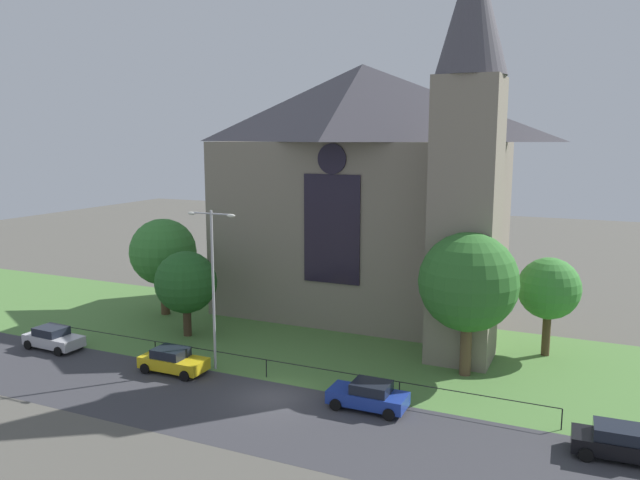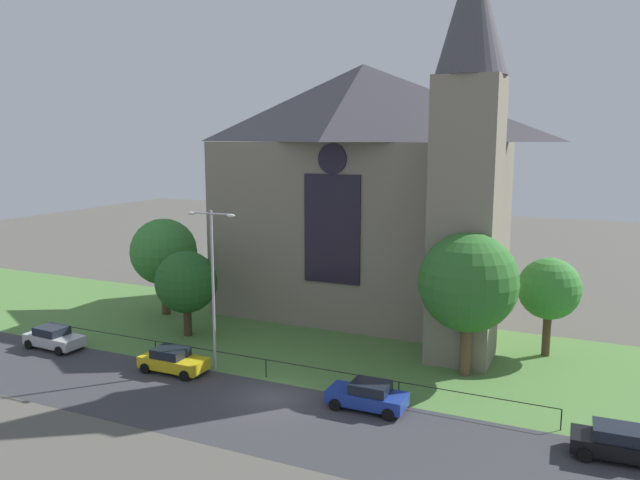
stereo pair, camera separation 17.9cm
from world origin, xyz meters
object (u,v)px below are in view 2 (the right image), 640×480
at_px(parked_car_black, 619,443).
at_px(tree_right_near, 468,283).
at_px(church_building, 368,189).
at_px(parked_car_blue, 368,396).
at_px(tree_left_near, 186,282).
at_px(tree_left_far, 164,252).
at_px(parked_car_silver, 54,338).
at_px(streetlamp_near, 213,272).
at_px(tree_right_far, 549,289).
at_px(parked_car_yellow, 173,360).

bearing_deg(parked_car_black, tree_right_near, 136.71).
distance_m(church_building, parked_car_blue, 20.52).
xyz_separation_m(tree_left_near, parked_car_blue, (16.31, -6.30, -3.23)).
bearing_deg(church_building, tree_left_far, -155.51).
bearing_deg(church_building, parked_car_blue, -69.53).
height_order(parked_car_silver, parked_car_blue, same).
bearing_deg(tree_right_near, tree_left_far, 172.74).
bearing_deg(church_building, streetlamp_near, -105.72).
height_order(streetlamp_near, parked_car_black, streetlamp_near).
xyz_separation_m(tree_right_far, tree_left_near, (-24.20, -6.37, -0.55)).
bearing_deg(parked_car_yellow, tree_left_far, 129.63).
distance_m(tree_right_far, parked_car_silver, 33.52).
bearing_deg(tree_right_near, tree_right_far, 53.62).
height_order(parked_car_silver, parked_car_yellow, same).
bearing_deg(tree_right_far, parked_car_black, -71.95).
bearing_deg(parked_car_yellow, church_building, 68.90).
bearing_deg(parked_car_black, tree_left_far, 160.15).
distance_m(tree_right_far, parked_car_blue, 15.40).
bearing_deg(tree_left_near, parked_car_silver, -137.33).
xyz_separation_m(tree_left_near, parked_car_silver, (-6.66, -6.14, -3.23)).
height_order(tree_left_near, tree_right_near, tree_right_near).
distance_m(church_building, streetlamp_near, 16.60).
bearing_deg(tree_right_far, tree_left_far, -175.16).
distance_m(tree_right_far, parked_car_yellow, 24.55).
relative_size(tree_left_near, tree_left_far, 0.79).
bearing_deg(church_building, tree_right_near, -44.87).
height_order(tree_right_far, parked_car_yellow, tree_right_far).
bearing_deg(tree_left_far, tree_left_near, -37.65).
height_order(parked_car_yellow, parked_car_black, same).
relative_size(tree_right_far, parked_car_black, 1.54).
bearing_deg(parked_car_silver, tree_left_far, 83.37).
bearing_deg(streetlamp_near, parked_car_yellow, -143.20).
relative_size(tree_left_far, streetlamp_near, 0.79).
bearing_deg(parked_car_blue, parked_car_silver, -0.71).
bearing_deg(tree_left_far, parked_car_silver, -99.12).
height_order(tree_right_far, parked_car_blue, tree_right_far).
bearing_deg(tree_left_far, parked_car_blue, -25.51).
relative_size(parked_car_yellow, parked_car_black, 0.99).
xyz_separation_m(church_building, streetlamp_near, (-4.36, -15.49, -4.08)).
height_order(streetlamp_near, parked_car_yellow, streetlamp_near).
relative_size(tree_left_near, parked_car_silver, 1.46).
height_order(tree_left_near, parked_car_yellow, tree_left_near).
bearing_deg(streetlamp_near, church_building, 74.28).
xyz_separation_m(tree_right_near, parked_car_black, (8.38, -7.21, -5.03)).
height_order(parked_car_silver, parked_car_black, same).
xyz_separation_m(tree_right_near, streetlamp_near, (-14.44, -5.46, 0.41)).
bearing_deg(tree_left_far, tree_right_near, -7.26).
xyz_separation_m(tree_left_near, tree_left_far, (-5.05, 3.90, 1.18)).
relative_size(parked_car_blue, parked_car_black, 0.98).
xyz_separation_m(church_building, parked_car_blue, (6.36, -17.02, -9.53)).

